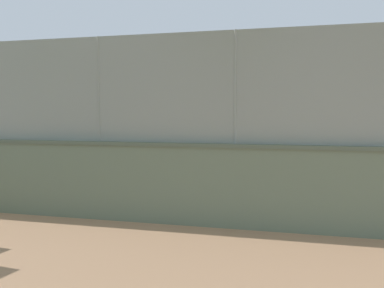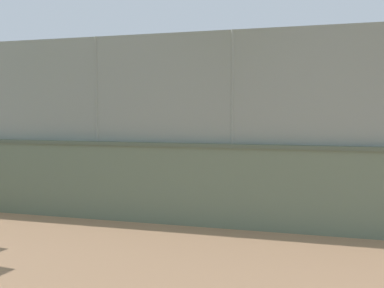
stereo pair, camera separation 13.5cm
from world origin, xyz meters
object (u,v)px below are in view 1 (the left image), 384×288
(player_foreground_swinging, at_px, (302,143))
(courtside_bench, at_px, (309,192))
(player_near_wall_returning, at_px, (291,151))
(sports_ball, at_px, (140,161))
(player_at_service_line, at_px, (142,140))

(player_foreground_swinging, bearing_deg, courtside_bench, 92.00)
(player_near_wall_returning, bearing_deg, sports_ball, -16.28)
(player_near_wall_returning, bearing_deg, player_at_service_line, -30.23)
(player_at_service_line, distance_m, courtside_bench, 13.97)
(player_at_service_line, distance_m, player_near_wall_returning, 8.98)
(player_at_service_line, bearing_deg, player_foreground_swinging, 174.91)
(player_near_wall_returning, distance_m, courtside_bench, 6.64)
(player_at_service_line, bearing_deg, player_near_wall_returning, 149.77)
(player_foreground_swinging, bearing_deg, sports_ball, 13.61)
(player_at_service_line, relative_size, courtside_bench, 1.02)
(player_near_wall_returning, height_order, sports_ball, player_near_wall_returning)
(player_foreground_swinging, height_order, sports_ball, player_foreground_swinging)
(player_at_service_line, distance_m, player_foreground_swinging, 8.13)
(player_foreground_swinging, xyz_separation_m, courtside_bench, (-0.36, 10.39, -0.50))
(player_near_wall_returning, relative_size, player_foreground_swinging, 0.94)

